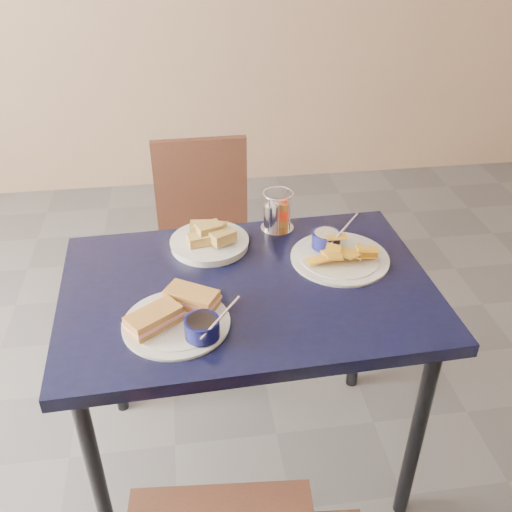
{
  "coord_description": "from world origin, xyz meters",
  "views": [
    {
      "loc": [
        -0.27,
        -1.07,
        1.72
      ],
      "look_at": [
        -0.08,
        0.28,
        0.82
      ],
      "focal_mm": 40.0,
      "sensor_mm": 36.0,
      "label": 1
    }
  ],
  "objects": [
    {
      "name": "bread_basket",
      "position": [
        -0.2,
        0.46,
        0.77
      ],
      "size": [
        0.24,
        0.24,
        0.08
      ],
      "color": "white",
      "rests_on": "dining_table"
    },
    {
      "name": "sandwich_plate",
      "position": [
        -0.31,
        0.09,
        0.77
      ],
      "size": [
        0.31,
        0.28,
        0.12
      ],
      "color": "white",
      "rests_on": "dining_table"
    },
    {
      "name": "condiment_caddy",
      "position": [
        0.02,
        0.54,
        0.81
      ],
      "size": [
        0.11,
        0.11,
        0.14
      ],
      "color": "silver",
      "rests_on": "dining_table"
    },
    {
      "name": "plantain_plate",
      "position": [
        0.18,
        0.35,
        0.77
      ],
      "size": [
        0.3,
        0.3,
        0.12
      ],
      "color": "white",
      "rests_on": "dining_table"
    },
    {
      "name": "dining_table",
      "position": [
        -0.11,
        0.24,
        0.67
      ],
      "size": [
        1.08,
        0.74,
        0.75
      ],
      "color": "black",
      "rests_on": "ground"
    },
    {
      "name": "ground",
      "position": [
        0.0,
        0.0,
        0.0
      ],
      "size": [
        6.0,
        6.0,
        0.0
      ],
      "primitive_type": "plane",
      "color": "#515256",
      "rests_on": "ground"
    },
    {
      "name": "chair_far",
      "position": [
        -0.19,
        1.06,
        0.48
      ],
      "size": [
        0.4,
        0.38,
        0.84
      ],
      "color": "black",
      "rests_on": "ground"
    }
  ]
}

